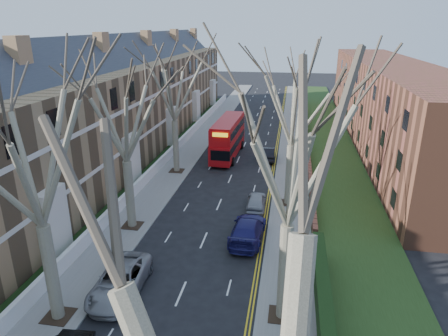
% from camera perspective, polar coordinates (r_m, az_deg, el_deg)
% --- Properties ---
extents(pavement_left, '(3.00, 102.00, 0.12)m').
position_cam_1_polar(pavement_left, '(51.50, -3.68, 3.74)').
color(pavement_left, slate).
rests_on(pavement_left, ground).
extents(pavement_right, '(3.00, 102.00, 0.12)m').
position_cam_1_polar(pavement_right, '(50.18, 9.80, 3.05)').
color(pavement_right, slate).
rests_on(pavement_right, ground).
extents(terrace_left, '(9.70, 78.00, 13.60)m').
position_cam_1_polar(terrace_left, '(45.34, -15.75, 7.94)').
color(terrace_left, '#92704A').
rests_on(terrace_left, ground).
extents(flats_right, '(13.97, 54.00, 10.00)m').
position_cam_1_polar(flats_right, '(54.26, 22.46, 8.47)').
color(flats_right, brown).
rests_on(flats_right, ground).
extents(front_wall_left, '(0.30, 78.00, 1.00)m').
position_cam_1_polar(front_wall_left, '(44.40, -8.13, 1.68)').
color(front_wall_left, white).
rests_on(front_wall_left, ground).
extents(grass_verge_right, '(6.00, 102.00, 0.06)m').
position_cam_1_polar(grass_verge_right, '(50.40, 14.92, 2.84)').
color(grass_verge_right, '#233D16').
rests_on(grass_verge_right, ground).
extents(tree_left_mid, '(10.50, 10.50, 14.71)m').
position_cam_1_polar(tree_left_mid, '(19.45, -26.19, 3.54)').
color(tree_left_mid, '#676049').
rests_on(tree_left_mid, ground).
extents(tree_left_far, '(10.15, 10.15, 14.22)m').
position_cam_1_polar(tree_left_far, '(27.99, -14.40, 8.75)').
color(tree_left_far, '#676049').
rests_on(tree_left_far, ground).
extents(tree_left_dist, '(10.50, 10.50, 14.71)m').
position_cam_1_polar(tree_left_dist, '(39.07, -7.32, 12.69)').
color(tree_left_dist, '#676049').
rests_on(tree_left_dist, ground).
extents(tree_right_mid, '(10.50, 10.50, 14.71)m').
position_cam_1_polar(tree_right_mid, '(17.76, 9.78, 3.93)').
color(tree_right_mid, '#676049').
rests_on(tree_right_mid, ground).
extents(tree_right_far, '(10.15, 10.15, 14.22)m').
position_cam_1_polar(tree_right_far, '(31.52, 9.97, 10.27)').
color(tree_right_far, '#676049').
rests_on(tree_right_far, ground).
extents(double_decker_bus, '(2.79, 9.99, 4.19)m').
position_cam_1_polar(double_decker_bus, '(45.46, 0.56, 4.20)').
color(double_decker_bus, '#A70B10').
rests_on(double_decker_bus, ground).
extents(car_left_far, '(2.87, 5.60, 1.51)m').
position_cam_1_polar(car_left_far, '(24.01, -14.61, -15.33)').
color(car_left_far, gray).
rests_on(car_left_far, ground).
extents(car_right_near, '(2.43, 5.46, 1.56)m').
position_cam_1_polar(car_right_near, '(28.35, 3.41, -8.75)').
color(car_right_near, navy).
rests_on(car_right_near, ground).
extents(car_right_mid, '(1.62, 3.84, 1.30)m').
position_cam_1_polar(car_right_mid, '(32.98, 4.64, -4.73)').
color(car_right_mid, '#93949B').
rests_on(car_right_mid, ground).
extents(car_right_far, '(1.67, 4.36, 1.42)m').
position_cam_1_polar(car_right_far, '(44.87, 6.32, 2.07)').
color(car_right_far, black).
rests_on(car_right_far, ground).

